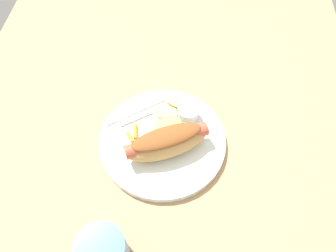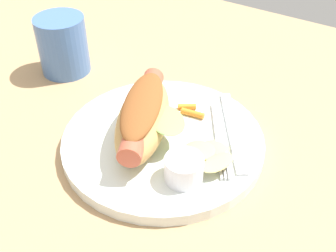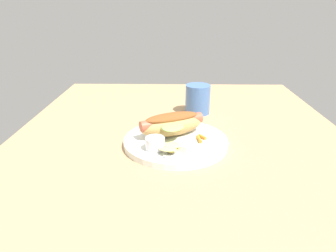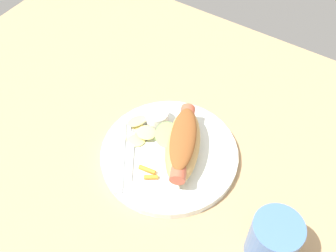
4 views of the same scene
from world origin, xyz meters
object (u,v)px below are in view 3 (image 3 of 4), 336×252
object	(u,v)px
plate	(176,142)
knife	(201,151)
hot_dog	(172,124)
carrot_garnish	(200,138)
drinking_cup	(198,99)
chips_pile	(173,148)
fork	(192,149)
sauce_ramekin	(155,144)

from	to	relation	value
plate	knife	world-z (taller)	knife
hot_dog	carrot_garnish	world-z (taller)	hot_dog
knife	drinking_cup	size ratio (longest dim) A/B	1.74
knife	hot_dog	bearing A→B (deg)	-87.63
knife	chips_pile	size ratio (longest dim) A/B	2.11
plate	fork	xyz separation A→B (cm)	(6.21, 3.71, 1.00)
sauce_ramekin	carrot_garnish	xyz separation A→B (cm)	(-5.46, 10.89, -1.06)
drinking_cup	plate	bearing A→B (deg)	-16.73
plate	hot_dog	world-z (taller)	hot_dog
sauce_ramekin	drinking_cup	size ratio (longest dim) A/B	0.49
sauce_ramekin	carrot_garnish	distance (cm)	12.23
sauce_ramekin	fork	world-z (taller)	sauce_ramekin
hot_dog	carrot_garnish	distance (cm)	8.10
chips_pile	drinking_cup	distance (cm)	31.45
hot_dog	drinking_cup	xyz separation A→B (cm)	(-21.28, 8.09, -0.20)
fork	chips_pile	world-z (taller)	chips_pile
hot_dog	chips_pile	size ratio (longest dim) A/B	2.31
plate	carrot_garnish	world-z (taller)	carrot_garnish
sauce_ramekin	drinking_cup	xyz separation A→B (cm)	(-29.42, 11.85, 1.50)
hot_dog	carrot_garnish	bearing A→B (deg)	134.92
hot_dog	fork	distance (cm)	10.10
fork	sauce_ramekin	bearing A→B (deg)	-34.04
hot_dog	drinking_cup	world-z (taller)	drinking_cup
fork	knife	distance (cm)	2.20
knife	fork	bearing A→B (deg)	-56.39
hot_dog	drinking_cup	bearing A→B (deg)	-135.32
hot_dog	fork	size ratio (longest dim) A/B	1.38
sauce_ramekin	fork	bearing A→B (deg)	88.16
fork	drinking_cup	world-z (taller)	drinking_cup
fork	hot_dog	bearing A→B (deg)	-92.80
plate	drinking_cup	size ratio (longest dim) A/B	2.82
sauce_ramekin	carrot_garnish	size ratio (longest dim) A/B	1.02
hot_dog	carrot_garnish	xyz separation A→B (cm)	(2.67, 7.13, -2.76)
carrot_garnish	drinking_cup	bearing A→B (deg)	177.71
hot_dog	knife	bearing A→B (deg)	101.68
sauce_ramekin	chips_pile	distance (cm)	4.37
carrot_garnish	plate	bearing A→B (deg)	-94.46
plate	knife	bearing A→B (deg)	39.14
plate	drinking_cup	world-z (taller)	drinking_cup
chips_pile	drinking_cup	xyz separation A→B (cm)	(-30.43, 7.64, 2.12)
hot_dog	fork	bearing A→B (deg)	94.88
knife	chips_pile	bearing A→B (deg)	-34.75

